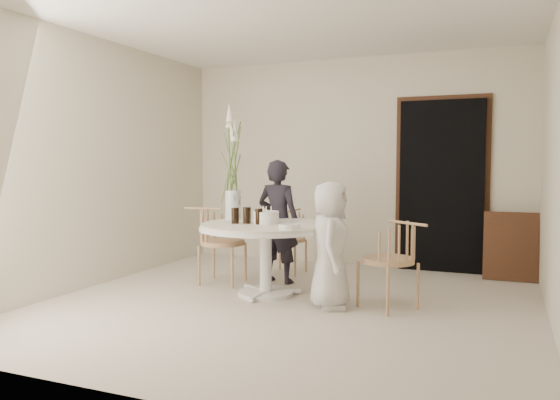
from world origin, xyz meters
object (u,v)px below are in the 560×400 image
at_px(chair_far, 291,232).
at_px(table, 266,235).
at_px(birthday_cake, 266,217).
at_px(chair_right, 398,252).
at_px(chair_left, 213,234).
at_px(flower_vase, 233,171).
at_px(boy, 330,245).
at_px(girl, 278,221).

bearing_deg(chair_far, table, -78.84).
bearing_deg(chair_far, birthday_cake, -78.65).
xyz_separation_m(table, chair_far, (-0.20, 1.21, -0.12)).
bearing_deg(chair_right, chair_left, -66.90).
bearing_deg(chair_left, chair_right, -105.53).
bearing_deg(chair_left, flower_vase, -105.58).
height_order(table, flower_vase, flower_vase).
bearing_deg(boy, flower_vase, 54.76).
distance_m(table, girl, 0.61).
xyz_separation_m(chair_far, chair_right, (1.54, -1.31, 0.04)).
bearing_deg(chair_far, flower_vase, -105.12).
height_order(chair_right, boy, boy).
height_order(boy, flower_vase, flower_vase).
relative_size(chair_far, boy, 0.65).
bearing_deg(birthday_cake, chair_right, -4.61).
relative_size(chair_left, birthday_cake, 3.30).
relative_size(chair_far, girl, 0.56).
relative_size(girl, birthday_cake, 5.33).
bearing_deg(flower_vase, girl, 42.17).
height_order(birthday_cake, flower_vase, flower_vase).
distance_m(chair_right, girl, 1.61).
relative_size(table, girl, 0.97).
relative_size(chair_right, girl, 0.61).
bearing_deg(chair_right, flower_vase, -66.89).
height_order(chair_left, girl, girl).
height_order(chair_far, girl, girl).
bearing_deg(girl, chair_left, 30.38).
distance_m(girl, flower_vase, 0.77).
xyz_separation_m(girl, boy, (0.86, -0.81, -0.10)).
bearing_deg(birthday_cake, chair_left, 159.77).
xyz_separation_m(chair_left, girl, (0.67, 0.30, 0.14)).
bearing_deg(chair_right, boy, -45.04).
bearing_deg(table, flower_vase, 153.92).
distance_m(chair_right, flower_vase, 2.00).
distance_m(chair_far, birthday_cake, 1.26).
height_order(chair_right, flower_vase, flower_vase).
distance_m(table, chair_right, 1.35).
xyz_separation_m(table, flower_vase, (-0.49, 0.24, 0.63)).
height_order(chair_left, birthday_cake, birthday_cake).
height_order(table, girl, girl).
bearing_deg(chair_far, girl, -79.78).
distance_m(chair_far, boy, 1.72).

